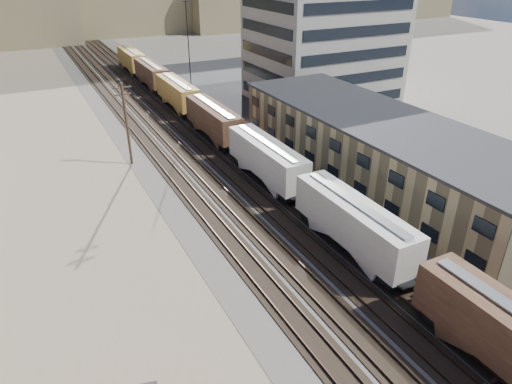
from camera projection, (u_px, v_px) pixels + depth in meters
name	position (u px, v px, depth m)	size (l,w,h in m)	color
ballast_bed	(178.00, 132.00, 65.44)	(18.00, 200.00, 0.06)	#4C4742
dirt_yard	(31.00, 190.00, 49.41)	(24.00, 180.00, 0.03)	#83725A
asphalt_lot	(366.00, 141.00, 62.60)	(26.00, 120.00, 0.04)	#232326
rail_tracks	(174.00, 133.00, 65.18)	(11.40, 200.00, 0.24)	black
freight_train	(237.00, 137.00, 56.13)	(3.00, 119.74, 4.46)	black
warehouse	(379.00, 149.00, 50.19)	(12.40, 40.40, 7.25)	tan
office_tower	(323.00, 45.00, 76.48)	(22.60, 18.60, 18.45)	#9E998E
utility_pole_north	(126.00, 122.00, 53.24)	(2.20, 0.32, 10.00)	#382619
radio_mast	(189.00, 52.00, 71.57)	(1.20, 0.16, 18.00)	black
parked_car_blue	(294.00, 95.00, 80.04)	(2.85, 6.17, 1.72)	navy
parked_car_far	(308.00, 87.00, 85.12)	(1.85, 4.59, 1.56)	white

